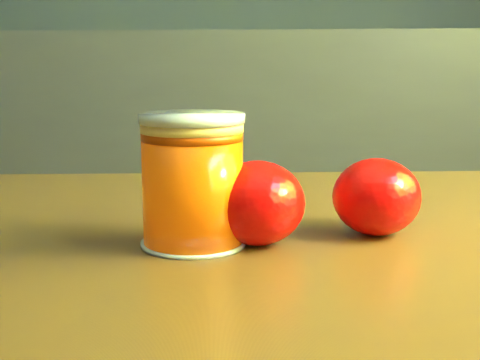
# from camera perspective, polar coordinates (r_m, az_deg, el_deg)

# --- Properties ---
(juice_glass) EXTENTS (0.07, 0.07, 0.09)m
(juice_glass) POSITION_cam_1_polar(r_m,az_deg,el_deg) (0.48, -4.06, -0.10)
(juice_glass) COLOR #EB5204
(juice_glass) RESTS_ON table
(orange_front) EXTENTS (0.09, 0.09, 0.06)m
(orange_front) POSITION_cam_1_polar(r_m,az_deg,el_deg) (0.48, 1.47, -1.97)
(orange_front) COLOR #ED0E04
(orange_front) RESTS_ON table
(orange_back) EXTENTS (0.08, 0.08, 0.06)m
(orange_back) POSITION_cam_1_polar(r_m,az_deg,el_deg) (0.52, 11.57, -1.41)
(orange_back) COLOR #ED0E04
(orange_back) RESTS_ON table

